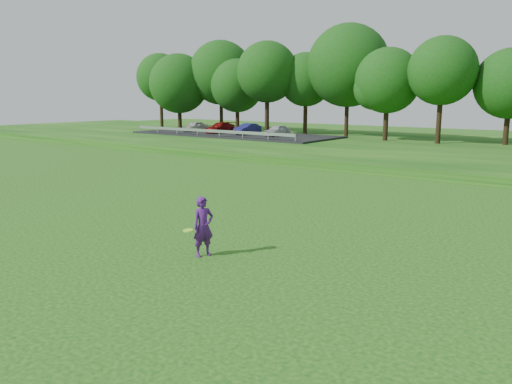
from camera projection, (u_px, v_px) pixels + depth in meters
The scene contains 6 objects.
ground at pixel (151, 248), 16.29m from camera, with size 140.00×140.00×0.00m, color #0D430D.
berm at pixel (456, 151), 42.80m from camera, with size 130.00×30.00×0.60m, color #0D430D.
walking_path at pixel (391, 174), 31.91m from camera, with size 130.00×1.60×0.04m, color gray.
treeline at pixel (475, 60), 44.45m from camera, with size 104.00×7.00×15.00m, color #12440F, non-canonical shape.
parking_lot at pixel (232, 132), 56.05m from camera, with size 24.00×9.00×1.38m.
woman at pixel (203, 227), 15.37m from camera, with size 0.71×0.98×1.88m.
Camera 1 is at (12.22, -10.36, 4.88)m, focal length 35.00 mm.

